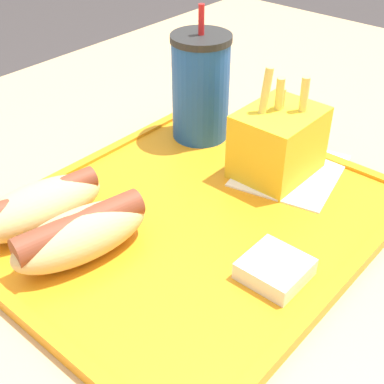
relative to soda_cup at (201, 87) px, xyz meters
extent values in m
cube|color=orange|center=(-0.14, -0.10, -0.07)|extent=(0.40, 0.34, 0.01)
cube|color=orange|center=(-0.14, -0.27, -0.06)|extent=(0.40, 0.01, 0.00)
cube|color=orange|center=(-0.14, 0.06, -0.06)|extent=(0.40, 0.01, 0.00)
cube|color=orange|center=(-0.33, -0.10, -0.06)|extent=(0.01, 0.34, 0.00)
cube|color=orange|center=(0.06, -0.10, -0.06)|extent=(0.01, 0.34, 0.00)
cube|color=white|center=(0.00, -0.14, -0.07)|extent=(0.15, 0.13, 0.00)
cylinder|color=#194CA5|center=(0.00, 0.00, 0.00)|extent=(0.07, 0.07, 0.12)
cylinder|color=#262626|center=(0.00, 0.00, 0.06)|extent=(0.07, 0.07, 0.01)
cylinder|color=red|center=(0.00, 0.00, 0.08)|extent=(0.01, 0.01, 0.03)
ellipsoid|color=#DBB270|center=(-0.25, 0.00, -0.04)|extent=(0.14, 0.08, 0.05)
cylinder|color=brown|center=(-0.25, 0.00, -0.03)|extent=(0.13, 0.04, 0.02)
ellipsoid|color=#DBB270|center=(-0.25, -0.07, -0.04)|extent=(0.14, 0.08, 0.05)
cylinder|color=brown|center=(-0.25, -0.07, -0.03)|extent=(0.13, 0.05, 0.03)
cube|color=gold|center=(-0.01, -0.12, -0.03)|extent=(0.09, 0.08, 0.08)
cylinder|color=#EACC60|center=(-0.03, -0.11, 0.02)|extent=(0.02, 0.01, 0.09)
cylinder|color=#EACC60|center=(-0.01, -0.12, 0.01)|extent=(0.02, 0.02, 0.08)
cylinder|color=#EACC60|center=(0.00, -0.12, 0.00)|extent=(0.02, 0.02, 0.07)
cylinder|color=#EACC60|center=(0.01, -0.14, 0.01)|extent=(0.01, 0.01, 0.08)
cube|color=silver|center=(-0.16, -0.22, -0.06)|extent=(0.05, 0.05, 0.02)
cube|color=white|center=(-0.16, -0.22, -0.05)|extent=(0.04, 0.04, 0.00)
camera|label=1|loc=(-0.47, -0.39, 0.27)|focal=50.00mm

